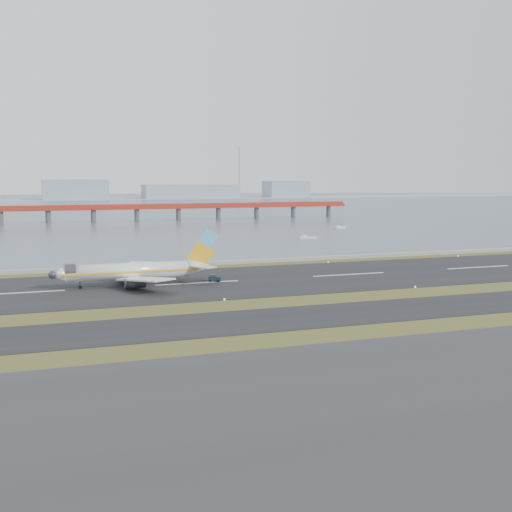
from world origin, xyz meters
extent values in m
plane|color=#3E4D1B|center=(0.00, 0.00, 0.00)|extent=(1000.00, 1000.00, 0.00)
cube|color=#2B2B2D|center=(0.00, -55.00, 0.05)|extent=(1000.00, 50.00, 0.10)
cube|color=black|center=(0.00, -12.00, 0.05)|extent=(1000.00, 18.00, 0.10)
cube|color=black|center=(0.00, 30.00, 0.05)|extent=(1000.00, 45.00, 0.10)
cube|color=gray|center=(0.00, 60.00, 0.50)|extent=(1000.00, 2.50, 1.00)
cube|color=#4B5A6C|center=(0.00, 460.00, 0.00)|extent=(1400.00, 800.00, 1.30)
cube|color=#9F291B|center=(20.00, 250.00, 7.50)|extent=(260.00, 5.00, 1.60)
cube|color=#9F291B|center=(20.00, 250.00, 9.00)|extent=(260.00, 0.40, 1.40)
cylinder|color=#4C4C51|center=(20.00, 250.00, 3.00)|extent=(2.80, 2.80, 7.00)
cylinder|color=#4C4C51|center=(116.00, 250.00, 3.00)|extent=(2.80, 2.80, 7.00)
cube|color=#929EAD|center=(0.00, 620.00, 0.00)|extent=(1400.00, 80.00, 1.00)
cube|color=#929EAD|center=(10.00, 620.00, 11.00)|extent=(70.00, 35.00, 22.00)
cube|color=#929EAD|center=(140.00, 620.00, 8.00)|extent=(110.00, 35.00, 16.00)
cube|color=#929EAD|center=(260.00, 620.00, 10.00)|extent=(50.00, 35.00, 20.00)
cylinder|color=#929EAD|center=(200.00, 620.00, 30.00)|extent=(1.80, 1.80, 60.00)
cylinder|color=silver|center=(-15.69, 31.24, 3.50)|extent=(28.00, 3.80, 3.80)
cone|color=silver|center=(-31.29, 31.24, 3.50)|extent=(3.20, 3.80, 3.80)
cone|color=silver|center=(0.51, 31.24, 3.80)|extent=(5.00, 3.80, 3.80)
cube|color=#F2A719|center=(-15.69, 29.32, 3.50)|extent=(31.00, 0.06, 0.45)
cube|color=#F2A719|center=(-15.69, 33.16, 3.50)|extent=(31.00, 0.06, 0.45)
cube|color=silver|center=(-13.49, 22.74, 2.80)|extent=(11.31, 15.89, 1.66)
cube|color=silver|center=(-13.49, 39.74, 2.80)|extent=(11.31, 15.89, 1.66)
cylinder|color=#323236|center=(-15.19, 25.24, 1.60)|extent=(4.20, 2.10, 2.10)
cylinder|color=#323236|center=(-15.19, 37.24, 1.60)|extent=(4.20, 2.10, 2.10)
cube|color=#F2A719|center=(1.31, 31.24, 6.70)|extent=(6.80, 0.35, 6.85)
cube|color=#54BCF0|center=(3.21, 31.24, 10.40)|extent=(4.85, 0.37, 4.90)
cube|color=silver|center=(0.81, 27.44, 4.30)|extent=(5.64, 6.80, 0.22)
cube|color=silver|center=(0.81, 35.04, 4.30)|extent=(5.64, 6.80, 0.22)
cylinder|color=black|center=(-26.69, 31.24, 0.45)|extent=(0.80, 0.28, 0.80)
cylinder|color=black|center=(-14.19, 28.44, 0.55)|extent=(1.00, 0.38, 1.00)
cylinder|color=black|center=(-14.19, 34.04, 0.55)|extent=(1.00, 0.38, 1.00)
cube|color=#122032|center=(4.43, 30.68, 0.80)|extent=(3.25, 2.54, 1.07)
cube|color=#323236|center=(4.09, 30.81, 1.52)|extent=(1.65, 1.70, 0.63)
cylinder|color=black|center=(3.25, 30.37, 0.31)|extent=(0.68, 0.48, 0.63)
cylinder|color=black|center=(3.77, 31.70, 0.31)|extent=(0.68, 0.48, 0.63)
cylinder|color=black|center=(5.08, 29.65, 0.31)|extent=(0.68, 0.48, 0.63)
cylinder|color=black|center=(5.60, 30.98, 0.31)|extent=(0.68, 0.48, 0.63)
cube|color=silver|center=(68.86, 121.22, 0.39)|extent=(7.14, 3.22, 0.89)
cube|color=silver|center=(67.40, 121.45, 1.18)|extent=(2.19, 1.86, 0.89)
cube|color=silver|center=(105.62, 165.62, 0.38)|extent=(6.92, 4.36, 0.85)
cube|color=silver|center=(104.30, 165.10, 1.14)|extent=(2.31, 2.10, 0.85)
camera|label=1|loc=(-36.23, -115.55, 24.98)|focal=45.00mm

